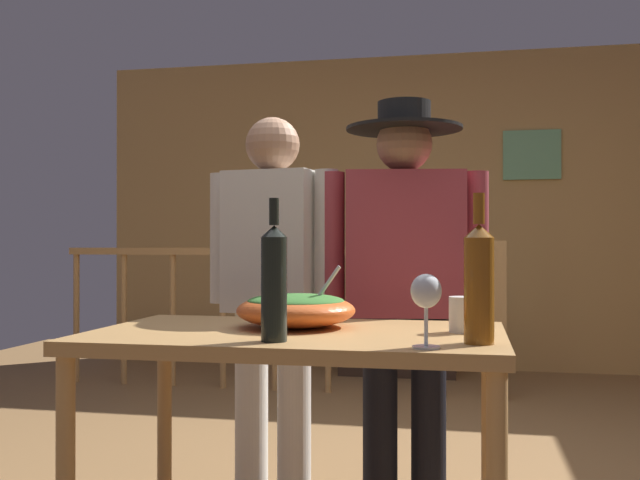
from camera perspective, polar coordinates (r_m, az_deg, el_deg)
The scene contains 13 objects.
back_wall at distance 6.09m, azimuth 9.65°, elevation 2.24°, with size 5.80×0.10×2.59m, color tan.
framed_picture at distance 6.08m, azimuth 16.30°, elevation 6.44°, with size 0.45×0.03×0.39m, color #71B27B.
stair_railing at distance 5.01m, azimuth 1.09°, elevation -4.81°, with size 3.14×0.10×1.05m.
tv_console at distance 5.81m, azimuth 6.16°, elevation -7.96°, with size 0.90×0.40×0.50m, color #38281E.
flat_screen_tv at distance 5.73m, azimuth 6.13°, elevation -2.89°, with size 0.60×0.12×0.45m.
serving_table at distance 2.15m, azimuth -1.77°, elevation -9.48°, with size 1.19×0.72×0.77m.
salad_bowl at distance 2.21m, azimuth -1.90°, elevation -5.38°, with size 0.36×0.36×0.19m.
wine_glass at distance 1.78m, azimuth 8.33°, elevation -4.26°, with size 0.08×0.08×0.18m.
wine_bottle_amber at distance 1.89m, azimuth 12.37°, elevation -3.18°, with size 0.08×0.08×0.38m.
wine_bottle_dark at distance 1.89m, azimuth -3.63°, elevation -3.23°, with size 0.07×0.07×0.37m.
mug_white at distance 2.12m, azimuth 11.17°, elevation -5.76°, with size 0.11×0.08×0.10m.
person_standing_left at distance 2.82m, azimuth -3.74°, elevation -3.31°, with size 0.53×0.27×1.52m.
person_standing_right at distance 2.73m, azimuth 6.63°, elevation -2.44°, with size 0.62×0.43×1.56m.
Camera 1 is at (0.20, -2.84, 1.03)m, focal length 40.76 mm.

